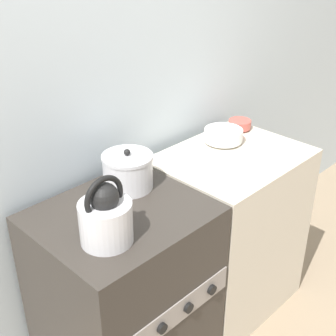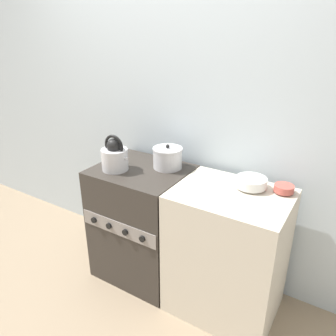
# 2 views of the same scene
# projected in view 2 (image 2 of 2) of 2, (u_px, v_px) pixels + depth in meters

# --- Properties ---
(ground_plane) EXTENTS (12.00, 12.00, 0.00)m
(ground_plane) POSITION_uv_depth(u_px,v_px,m) (123.00, 290.00, 2.51)
(ground_plane) COLOR gray
(wall_back) EXTENTS (7.00, 0.06, 2.50)m
(wall_back) POSITION_uv_depth(u_px,v_px,m) (167.00, 113.00, 2.52)
(wall_back) COLOR silver
(wall_back) RESTS_ON ground_plane
(stove) EXTENTS (0.67, 0.60, 0.91)m
(stove) POSITION_uv_depth(u_px,v_px,m) (143.00, 222.00, 2.56)
(stove) COLOR #332D28
(stove) RESTS_ON ground_plane
(counter) EXTENTS (0.72, 0.56, 0.91)m
(counter) POSITION_uv_depth(u_px,v_px,m) (227.00, 253.00, 2.21)
(counter) COLOR beige
(counter) RESTS_ON ground_plane
(kettle) EXTENTS (0.23, 0.19, 0.26)m
(kettle) POSITION_uv_depth(u_px,v_px,m) (115.00, 156.00, 2.33)
(kettle) COLOR silver
(kettle) RESTS_ON stove
(cooking_pot) EXTENTS (0.22, 0.22, 0.18)m
(cooking_pot) POSITION_uv_depth(u_px,v_px,m) (168.00, 158.00, 2.37)
(cooking_pot) COLOR silver
(cooking_pot) RESTS_ON stove
(enamel_bowl) EXTENTS (0.20, 0.20, 0.07)m
(enamel_bowl) POSITION_uv_depth(u_px,v_px,m) (251.00, 182.00, 2.07)
(enamel_bowl) COLOR white
(enamel_bowl) RESTS_ON counter
(small_ceramic_bowl) EXTENTS (0.12, 0.12, 0.05)m
(small_ceramic_bowl) POSITION_uv_depth(u_px,v_px,m) (284.00, 189.00, 2.01)
(small_ceramic_bowl) COLOR #B75147
(small_ceramic_bowl) RESTS_ON counter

